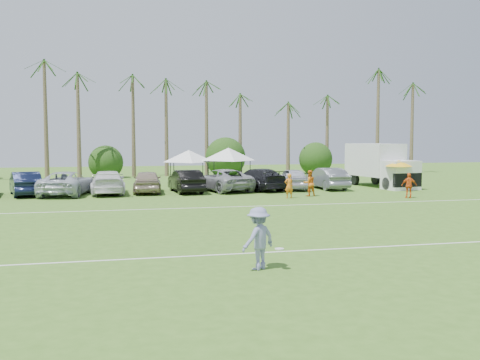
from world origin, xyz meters
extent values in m
plane|color=#3E691F|center=(0.00, 0.00, 0.00)|extent=(120.00, 120.00, 0.00)
cube|color=white|center=(0.00, 2.00, 0.01)|extent=(80.00, 0.10, 0.01)
cube|color=white|center=(0.00, 14.00, 0.01)|extent=(80.00, 0.10, 0.01)
cone|color=brown|center=(-12.00, 38.00, 5.00)|extent=(0.44, 0.44, 10.00)
cone|color=brown|center=(-8.00, 38.00, 5.50)|extent=(0.44, 0.44, 11.00)
cone|color=brown|center=(-4.00, 38.00, 4.00)|extent=(0.44, 0.44, 8.00)
cone|color=brown|center=(0.00, 38.00, 4.50)|extent=(0.44, 0.44, 9.00)
cone|color=brown|center=(4.00, 38.00, 5.00)|extent=(0.44, 0.44, 10.00)
cone|color=brown|center=(8.00, 38.00, 5.50)|extent=(0.44, 0.44, 11.00)
cone|color=brown|center=(13.00, 38.00, 4.00)|extent=(0.44, 0.44, 8.00)
cone|color=brown|center=(18.00, 38.00, 4.50)|extent=(0.44, 0.44, 9.00)
cone|color=brown|center=(23.00, 38.00, 5.00)|extent=(0.44, 0.44, 10.00)
cone|color=brown|center=(27.00, 38.00, 5.50)|extent=(0.44, 0.44, 11.00)
cylinder|color=brown|center=(-6.00, 39.00, 0.70)|extent=(0.30, 0.30, 1.40)
sphere|color=#1A3D11|center=(-6.00, 39.00, 1.80)|extent=(4.00, 4.00, 4.00)
cylinder|color=brown|center=(6.00, 39.00, 0.70)|extent=(0.30, 0.30, 1.40)
sphere|color=#1A3D11|center=(6.00, 39.00, 1.80)|extent=(4.00, 4.00, 4.00)
cylinder|color=brown|center=(16.00, 39.00, 0.70)|extent=(0.30, 0.30, 1.40)
sphere|color=#1A3D11|center=(16.00, 39.00, 1.80)|extent=(4.00, 4.00, 4.00)
imported|color=orange|center=(5.84, 17.51, 0.79)|extent=(0.61, 0.44, 1.59)
imported|color=orange|center=(7.53, 18.33, 0.87)|extent=(0.89, 0.72, 1.74)
imported|color=orange|center=(13.39, 15.79, 0.82)|extent=(1.03, 0.68, 1.63)
cube|color=white|center=(15.36, 24.41, 2.12)|extent=(3.25, 5.09, 2.59)
cube|color=white|center=(15.84, 21.13, 1.09)|extent=(2.63, 2.19, 2.17)
cube|color=black|center=(15.95, 20.36, 0.78)|extent=(2.40, 0.65, 1.04)
cube|color=#E5590C|center=(16.65, 24.60, 1.66)|extent=(0.26, 1.64, 0.93)
cylinder|color=black|center=(14.78, 21.18, 0.47)|extent=(0.44, 0.97, 0.93)
cylinder|color=black|center=(16.83, 21.48, 0.47)|extent=(0.44, 0.97, 0.93)
cylinder|color=black|center=(14.15, 25.49, 0.47)|extent=(0.44, 0.97, 0.93)
cylinder|color=black|center=(16.20, 25.79, 0.47)|extent=(0.44, 0.97, 0.93)
cylinder|color=black|center=(-0.64, 26.41, 0.97)|extent=(0.06, 0.06, 1.94)
cylinder|color=black|center=(2.07, 26.41, 0.97)|extent=(0.06, 0.06, 1.94)
cylinder|color=black|center=(-0.64, 29.12, 0.97)|extent=(0.06, 0.06, 1.94)
cylinder|color=black|center=(2.07, 29.12, 0.97)|extent=(0.06, 0.06, 1.94)
pyramid|color=white|center=(0.72, 27.77, 2.91)|extent=(4.18, 4.18, 0.97)
cylinder|color=black|center=(2.39, 25.59, 1.03)|extent=(0.06, 0.06, 2.06)
cylinder|color=black|center=(5.28, 25.59, 1.03)|extent=(0.06, 0.06, 2.06)
cylinder|color=black|center=(2.39, 28.48, 1.03)|extent=(0.06, 0.06, 2.06)
cylinder|color=black|center=(5.28, 28.48, 1.03)|extent=(0.06, 0.06, 2.06)
pyramid|color=white|center=(3.84, 27.04, 3.09)|extent=(4.45, 4.45, 1.03)
cylinder|color=black|center=(15.24, 20.42, 1.01)|extent=(0.05, 0.05, 2.02)
cone|color=yellow|center=(15.24, 20.42, 2.02)|extent=(2.02, 2.02, 0.46)
imported|color=#7F83B4|center=(-0.92, -0.17, 0.92)|extent=(1.38, 1.20, 1.85)
cylinder|color=white|center=(-0.34, -0.38, 0.63)|extent=(0.27, 0.27, 0.03)
imported|color=#101832|center=(-11.00, 23.06, 0.81)|extent=(2.87, 5.18, 1.62)
imported|color=silver|center=(-8.29, 22.67, 0.81)|extent=(3.72, 6.22, 1.62)
imported|color=white|center=(-5.59, 22.83, 0.81)|extent=(2.40, 5.63, 1.62)
imported|color=gray|center=(-2.88, 22.95, 0.81)|extent=(2.21, 4.86, 1.62)
imported|color=black|center=(-0.17, 22.64, 0.81)|extent=(2.21, 5.06, 1.62)
imported|color=#949599|center=(2.53, 23.08, 0.81)|extent=(4.27, 6.35, 1.62)
imported|color=black|center=(5.24, 23.15, 0.81)|extent=(3.69, 5.98, 1.62)
imported|color=silver|center=(7.94, 23.04, 0.81)|extent=(2.70, 5.01, 1.62)
imported|color=slate|center=(10.65, 22.85, 0.81)|extent=(1.83, 4.95, 1.62)
camera|label=1|loc=(-4.93, -15.15, 3.86)|focal=40.00mm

